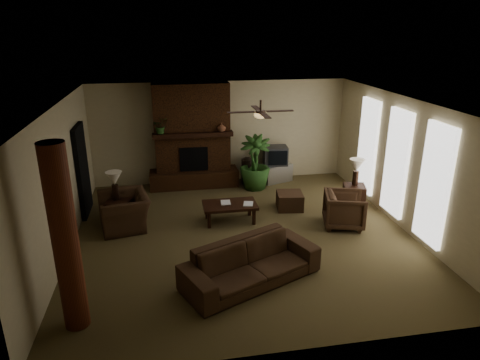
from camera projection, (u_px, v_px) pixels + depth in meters
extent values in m
plane|color=brown|center=(243.00, 235.00, 9.08)|extent=(7.00, 7.00, 0.00)
plane|color=silver|center=(244.00, 103.00, 8.13)|extent=(7.00, 7.00, 0.00)
plane|color=#BFB18A|center=(221.00, 132.00, 11.84)|extent=(7.00, 0.00, 7.00)
plane|color=#BFB18A|center=(294.00, 262.00, 5.36)|extent=(7.00, 0.00, 7.00)
plane|color=#BFB18A|center=(61.00, 183.00, 8.03)|extent=(0.00, 7.00, 7.00)
plane|color=#BFB18A|center=(403.00, 163.00, 9.18)|extent=(0.00, 7.00, 7.00)
cube|color=#492813|center=(192.00, 136.00, 11.48)|extent=(2.00, 0.50, 2.80)
cube|color=#492813|center=(194.00, 178.00, 11.79)|extent=(2.40, 0.70, 0.45)
cube|color=black|center=(194.00, 159.00, 11.44)|extent=(0.75, 0.04, 0.65)
cube|color=black|center=(193.00, 135.00, 11.19)|extent=(2.10, 0.28, 0.12)
cube|color=white|center=(367.00, 146.00, 10.67)|extent=(0.08, 0.85, 2.35)
cube|color=white|center=(396.00, 163.00, 9.37)|extent=(0.08, 0.85, 2.35)
cube|color=white|center=(434.00, 185.00, 8.07)|extent=(0.08, 0.85, 2.35)
cylinder|color=#612B18|center=(65.00, 240.00, 5.90)|extent=(0.36, 0.36, 2.80)
cube|color=black|center=(82.00, 170.00, 9.83)|extent=(0.10, 1.00, 2.10)
cylinder|color=#301F15|center=(261.00, 106.00, 8.51)|extent=(0.04, 0.04, 0.24)
cylinder|color=#301F15|center=(261.00, 112.00, 8.55)|extent=(0.20, 0.20, 0.06)
ellipsoid|color=#F2BF72|center=(260.00, 115.00, 8.57)|extent=(0.26, 0.26, 0.14)
cube|color=black|center=(280.00, 111.00, 8.61)|extent=(0.55, 0.12, 0.01)
cube|color=black|center=(241.00, 112.00, 8.48)|extent=(0.55, 0.12, 0.01)
cube|color=black|center=(256.00, 108.00, 8.92)|extent=(0.12, 0.55, 0.01)
cube|color=black|center=(265.00, 115.00, 8.18)|extent=(0.12, 0.55, 0.01)
imported|color=#402B1B|center=(251.00, 257.00, 7.29)|extent=(2.49, 1.65, 0.95)
imported|color=#402B1B|center=(124.00, 206.00, 9.29)|extent=(0.97, 1.28, 1.00)
imported|color=#402B1B|center=(344.00, 208.00, 9.35)|extent=(0.98, 1.01, 0.86)
cube|color=black|center=(230.00, 205.00, 9.58)|extent=(1.20, 0.70, 0.06)
cube|color=black|center=(209.00, 220.00, 9.34)|extent=(0.07, 0.07, 0.37)
cube|color=black|center=(254.00, 217.00, 9.50)|extent=(0.07, 0.07, 0.37)
cube|color=black|center=(207.00, 211.00, 9.80)|extent=(0.07, 0.07, 0.37)
cube|color=black|center=(249.00, 208.00, 9.97)|extent=(0.07, 0.07, 0.37)
cube|color=#402B1B|center=(290.00, 201.00, 10.33)|extent=(0.68, 0.68, 0.40)
cube|color=#ADADAF|center=(276.00, 173.00, 12.16)|extent=(0.97, 0.76, 0.50)
cube|color=#333335|center=(275.00, 155.00, 11.98)|extent=(0.69, 0.56, 0.52)
cube|color=black|center=(278.00, 158.00, 11.74)|extent=(0.52, 0.08, 0.40)
cylinder|color=black|center=(247.00, 171.00, 11.95)|extent=(0.34, 0.34, 0.70)
sphere|color=black|center=(248.00, 163.00, 11.87)|extent=(0.34, 0.34, 0.34)
imported|color=#2C5321|center=(255.00, 174.00, 11.56)|extent=(1.13, 1.61, 0.82)
cube|color=black|center=(120.00, 212.00, 9.54)|extent=(0.61, 0.61, 0.55)
cylinder|color=#301F15|center=(116.00, 192.00, 9.43)|extent=(0.16, 0.16, 0.35)
cone|color=white|center=(114.00, 178.00, 9.32)|extent=(0.41, 0.41, 0.30)
cube|color=black|center=(354.00, 196.00, 10.41)|extent=(0.62, 0.62, 0.55)
cylinder|color=#301F15|center=(355.00, 178.00, 10.31)|extent=(0.17, 0.17, 0.35)
cone|color=white|center=(357.00, 165.00, 10.20)|extent=(0.44, 0.44, 0.30)
imported|color=#2C5321|center=(161.00, 127.00, 11.00)|extent=(0.43, 0.47, 0.33)
imported|color=brown|center=(222.00, 127.00, 11.23)|extent=(0.23, 0.24, 0.22)
imported|color=#999999|center=(221.00, 197.00, 9.54)|extent=(0.22, 0.04, 0.29)
imported|color=#999999|center=(244.00, 198.00, 9.50)|extent=(0.21, 0.08, 0.29)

